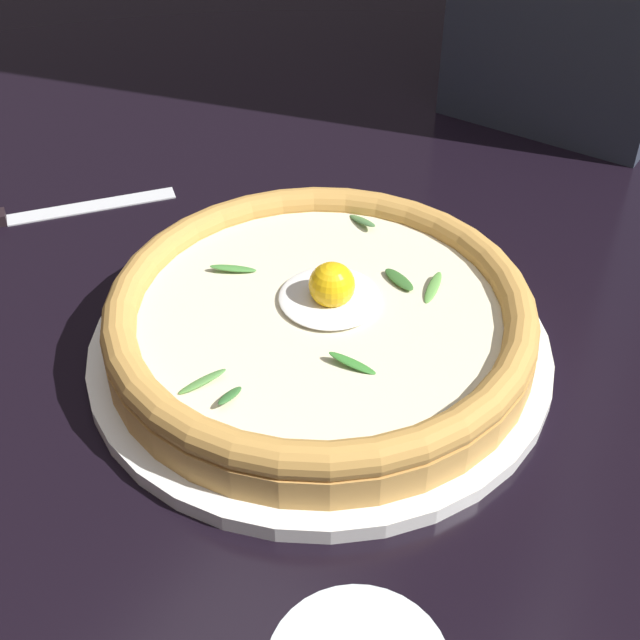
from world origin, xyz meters
TOP-DOWN VIEW (x-y plane):
  - ground_plane at (0.00, 0.00)m, footprint 2.40×2.40m
  - pizza_plate at (-0.03, 0.03)m, footprint 0.33×0.33m
  - pizza at (-0.03, 0.03)m, footprint 0.30×0.30m

SIDE VIEW (x-z plane):
  - ground_plane at x=0.00m, z-range -0.03..0.00m
  - pizza_plate at x=-0.03m, z-range 0.00..0.01m
  - pizza at x=-0.03m, z-range 0.00..0.06m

